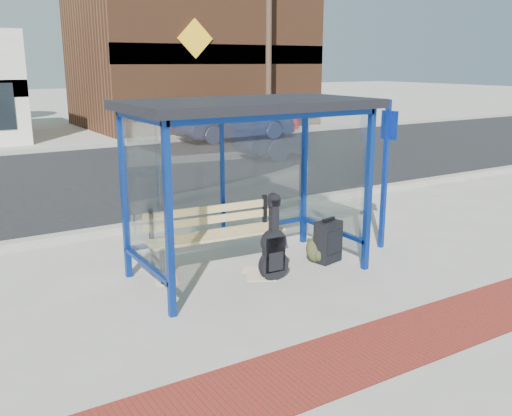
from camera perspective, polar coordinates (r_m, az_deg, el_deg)
ground at (r=8.13m, az=-0.72°, el=-6.47°), size 120.00×120.00×0.00m
brick_paver_strip at (r=6.25m, az=12.04°, el=-13.54°), size 60.00×1.00×0.01m
curb_near at (r=10.58m, az=-8.84°, el=-1.32°), size 60.00×0.25×0.12m
street_asphalt at (r=15.31m, az=-16.36°, el=2.92°), size 60.00×10.00×0.00m
curb_far at (r=20.20m, az=-20.34°, el=5.45°), size 60.00×0.25×0.12m
far_sidewalk at (r=22.06m, az=-21.35°, el=5.89°), size 60.00×4.00×0.01m
bus_shelter at (r=7.71m, az=-1.04°, el=8.24°), size 3.30×1.80×2.42m
storefront_brown at (r=27.70m, az=-6.48°, el=14.96°), size 10.00×7.08×6.40m
tree_right at (r=33.00m, az=-1.91°, el=18.85°), size 3.60×3.60×7.03m
utility_pole_east at (r=23.77m, az=1.28°, el=17.33°), size 1.60×0.24×8.00m
bench at (r=8.22m, az=-4.14°, el=-2.34°), size 2.04×0.63×0.95m
guitar_bag at (r=7.76m, az=1.77°, el=-4.25°), size 0.42×0.15×1.14m
suitcase at (r=8.52m, az=7.22°, el=-3.36°), size 0.43×0.33×0.68m
backpack at (r=8.53m, az=6.03°, el=-4.27°), size 0.33×0.30×0.37m
sign_post at (r=9.12m, az=12.83°, el=4.08°), size 0.12×0.29×2.35m
newspaper_a at (r=7.94m, az=-8.90°, el=-7.17°), size 0.41×0.46×0.01m
newspaper_b at (r=8.22m, az=-0.00°, el=-6.23°), size 0.45×0.44×0.01m
newspaper_c at (r=7.96m, az=0.53°, el=-6.92°), size 0.50×0.47×0.01m
parked_car at (r=21.87m, az=-2.12°, el=8.77°), size 4.62×1.78×1.50m
fire_hydrant at (r=25.45m, az=3.99°, el=8.83°), size 0.36×0.24×0.81m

